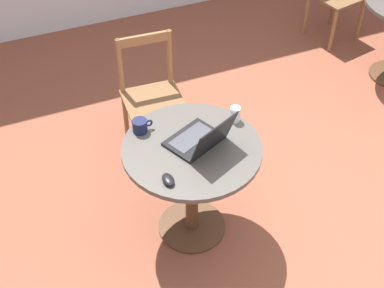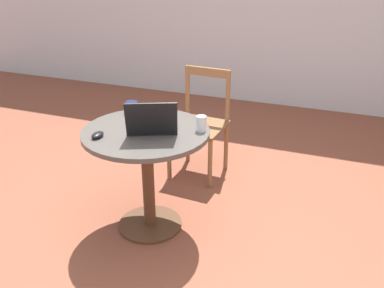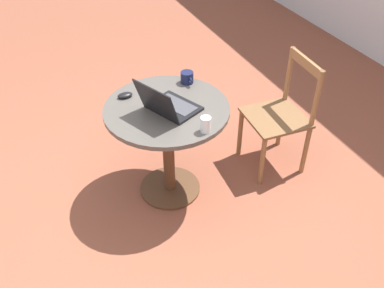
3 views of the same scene
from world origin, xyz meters
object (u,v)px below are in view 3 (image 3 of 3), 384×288
object	(u,v)px
laptop	(168,105)
mug	(187,77)
cafe_table_near	(167,128)
mouse	(125,95)
drinking_glass	(206,125)
chair_near_back	(281,116)

from	to	relation	value
laptop	mug	size ratio (longest dim) A/B	3.29
cafe_table_near	mouse	distance (m)	0.35
mug	drinking_glass	distance (m)	0.57
cafe_table_near	chair_near_back	size ratio (longest dim) A/B	0.92
chair_near_back	laptop	xyz separation A→B (m)	(-0.01, -0.87, 0.33)
cafe_table_near	drinking_glass	bearing A→B (deg)	19.27
chair_near_back	drinking_glass	bearing A→B (deg)	-70.08
mug	drinking_glass	world-z (taller)	drinking_glass
laptop	drinking_glass	distance (m)	0.30
chair_near_back	mouse	xyz separation A→B (m)	(-0.28, -1.07, 0.30)
mouse	drinking_glass	xyz separation A→B (m)	(0.55, 0.32, 0.03)
cafe_table_near	chair_near_back	bearing A→B (deg)	86.26
laptop	mug	distance (m)	0.37
mouse	mug	bearing A→B (deg)	90.34
laptop	chair_near_back	bearing A→B (deg)	89.58
cafe_table_near	mouse	xyz separation A→B (m)	(-0.22, -0.20, 0.18)
cafe_table_near	drinking_glass	xyz separation A→B (m)	(0.33, 0.12, 0.21)
mug	drinking_glass	size ratio (longest dim) A/B	1.26
mug	laptop	bearing A→B (deg)	-42.29
cafe_table_near	mouse	world-z (taller)	mouse
laptop	mouse	xyz separation A→B (m)	(-0.27, -0.20, -0.03)
mouse	drinking_glass	distance (m)	0.64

